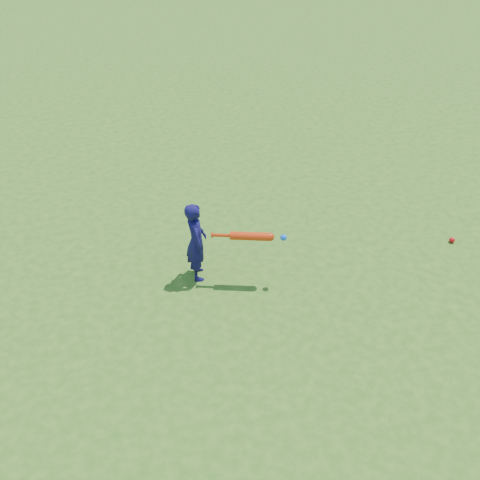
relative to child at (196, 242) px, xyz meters
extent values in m
plane|color=#316317|center=(0.62, -0.55, -0.50)|extent=(80.00, 80.00, 0.00)
imported|color=#120E45|center=(0.00, 0.00, 0.00)|extent=(0.28, 0.39, 1.00)
sphere|color=red|center=(3.29, -0.26, -0.46)|extent=(0.07, 0.07, 0.07)
cylinder|color=red|center=(0.16, -0.11, 0.14)|extent=(0.04, 0.07, 0.06)
cylinder|color=red|center=(0.26, -0.15, 0.14)|extent=(0.21, 0.11, 0.04)
cylinder|color=red|center=(0.56, -0.25, 0.14)|extent=(0.45, 0.24, 0.10)
sphere|color=red|center=(0.77, -0.33, 0.14)|extent=(0.10, 0.10, 0.10)
sphere|color=blue|center=(0.91, -0.38, 0.14)|extent=(0.07, 0.07, 0.07)
camera|label=1|loc=(-0.87, -4.83, 3.62)|focal=40.00mm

